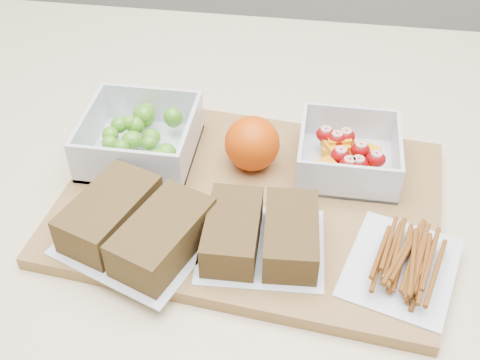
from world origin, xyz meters
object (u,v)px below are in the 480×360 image
Objects in this scene: cutting_board at (250,201)px; fruit_container at (348,155)px; sandwich_bag_left at (136,225)px; sandwich_bag_center at (262,234)px; grape_container at (142,137)px; pretzel_bag at (403,259)px; orange at (252,143)px.

cutting_board is 3.64× the size of fruit_container.
sandwich_bag_left is 0.13m from sandwich_bag_center.
grape_container is 0.33m from pretzel_bag.
cutting_board is at bearing -22.54° from grape_container.
fruit_container reaches higher than sandwich_bag_left.
pretzel_bag is (0.06, -0.15, -0.01)m from fruit_container.
sandwich_bag_center is (0.03, -0.13, -0.01)m from orange.
sandwich_bag_left reaches higher than pretzel_bag.
orange is 0.48× the size of sandwich_bag_center.
orange is 0.17m from sandwich_bag_left.
grape_container is 2.00× the size of orange.
sandwich_bag_center reaches higher than cutting_board.
grape_container is at bearing 163.20° from cutting_board.
pretzel_bag is (0.16, -0.08, 0.02)m from cutting_board.
pretzel_bag is (0.17, -0.14, -0.02)m from orange.
cutting_board is at bearing 106.15° from sandwich_bag_center.
orange is (-0.11, -0.01, 0.01)m from fruit_container.
cutting_board is at bearing 153.54° from pretzel_bag.
sandwich_bag_center is at bearing 177.09° from pretzel_bag.
sandwich_bag_left is (-0.10, -0.14, -0.01)m from orange.
pretzel_bag reaches higher than cutting_board.
fruit_container reaches higher than cutting_board.
fruit_container is at bearing 37.89° from cutting_board.
grape_container reaches higher than cutting_board.
cutting_board is at bearing 38.01° from sandwich_bag_left.
fruit_container is at bearing 1.96° from grape_container.
orange is at bearing 141.27° from pretzel_bag.
grape_container is at bearing 140.68° from sandwich_bag_center.
sandwich_bag_left is at bearing -77.04° from grape_container.
fruit_container is 0.64× the size of sandwich_bag_left.
grape_container reaches higher than sandwich_bag_center.
orange reaches higher than sandwich_bag_left.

